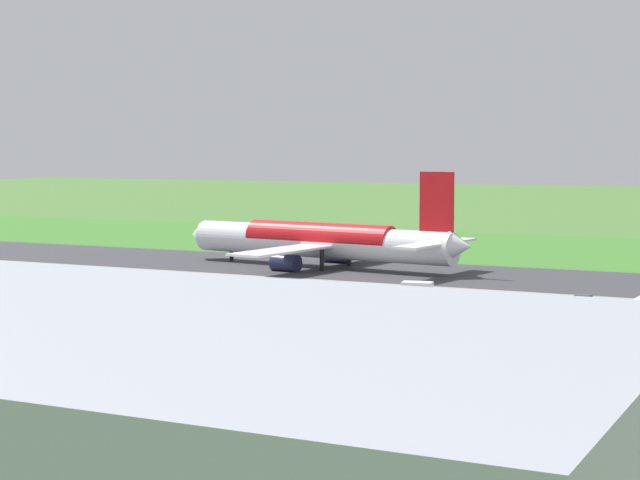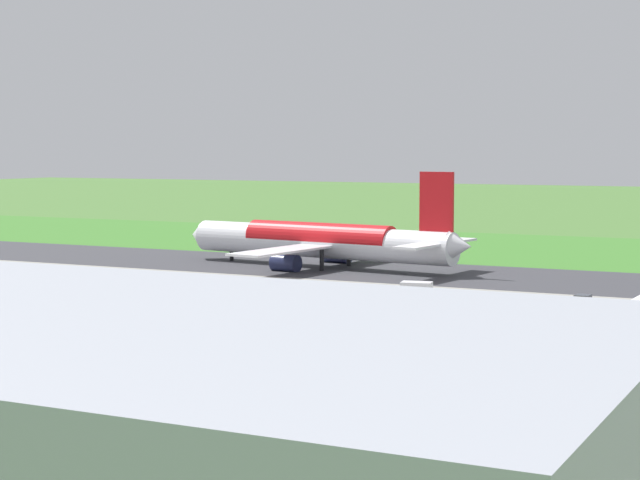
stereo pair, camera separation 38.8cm
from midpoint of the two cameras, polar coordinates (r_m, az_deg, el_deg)
name	(u,v)px [view 2 (the right image)]	position (r m, az deg, el deg)	size (l,w,h in m)	color
ground_plane	(330,268)	(174.15, 0.58, -1.50)	(800.00, 800.00, 0.00)	#477233
runway_asphalt	(330,268)	(174.15, 0.58, -1.49)	(600.00, 28.89, 0.06)	#38383D
apron_concrete	(141,311)	(130.32, -9.35, -3.71)	(440.00, 110.00, 0.05)	gray
grass_verge_foreground	(419,248)	(210.44, 5.31, -0.41)	(600.00, 80.00, 0.04)	#3C782B
airliner_main	(322,241)	(174.28, 0.17, -0.05)	(54.11, 44.41, 15.88)	white
service_truck_baggage	(411,292)	(135.83, 4.91, -2.73)	(6.12, 3.31, 2.65)	gray
service_car_followme	(582,301)	(134.62, 13.77, -3.16)	(2.11, 4.29, 1.62)	gold
no_stopping_sign	(316,238)	(215.09, -0.17, 0.12)	(0.60, 0.10, 2.52)	slate
traffic_cone_orange	(304,242)	(220.15, -0.79, -0.09)	(0.40, 0.40, 0.55)	orange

